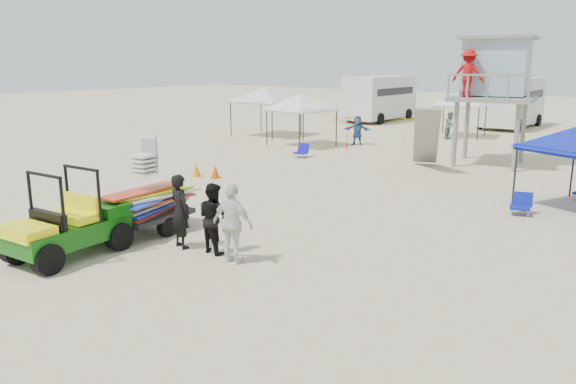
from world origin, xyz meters
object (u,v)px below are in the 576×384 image
Objects in this scene: surf_trailer at (149,198)px; man_left at (180,211)px; utility_cart at (65,218)px; lifeguard_tower at (493,72)px.

surf_trailer is 1.54m from man_left.
lifeguard_tower reaches higher than utility_cart.
utility_cart is 2.34m from surf_trailer.
lifeguard_tower is at bearing 77.68° from surf_trailer.
lifeguard_tower is (3.36, 15.36, 2.97)m from surf_trailer.
surf_trailer is (0.01, 2.34, -0.00)m from utility_cart.
man_left is at bearing 53.22° from utility_cart.
lifeguard_tower is at bearing 79.24° from utility_cart.
surf_trailer is 0.48× the size of lifeguard_tower.
utility_cart is 18.26m from lifeguard_tower.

